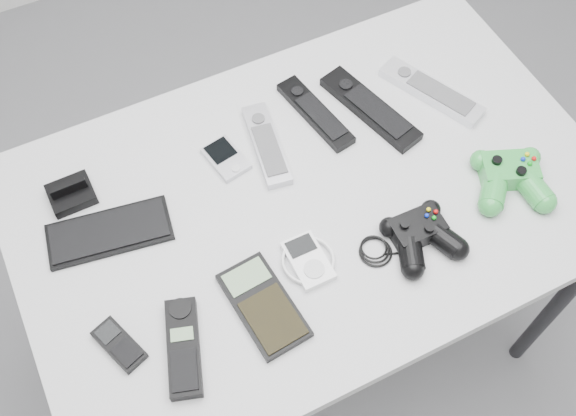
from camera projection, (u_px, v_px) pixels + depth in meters
name	position (u px, v px, depth m)	size (l,w,h in m)	color
floor	(315.00, 322.00, 2.05)	(3.50, 3.50, 0.00)	slate
desk	(311.00, 212.00, 1.41)	(1.18, 0.76, 0.79)	#AFB0B2
pda_keyboard	(109.00, 232.00, 1.30)	(0.24, 0.10, 0.01)	black
dock_bracket	(70.00, 191.00, 1.32)	(0.09, 0.08, 0.05)	black
pda	(226.00, 158.00, 1.38)	(0.06, 0.10, 0.02)	#B4B4BB
remote_silver_a	(267.00, 144.00, 1.40)	(0.05, 0.21, 0.02)	#B4B4BB
remote_black_a	(315.00, 113.00, 1.44)	(0.05, 0.22, 0.02)	black
remote_black_b	(370.00, 108.00, 1.45)	(0.06, 0.25, 0.02)	black
remote_silver_b	(431.00, 91.00, 1.47)	(0.06, 0.24, 0.02)	silver
mobile_phone	(119.00, 344.00, 1.18)	(0.05, 0.10, 0.02)	black
cordless_handset	(183.00, 347.00, 1.17)	(0.06, 0.18, 0.03)	black
calculator	(263.00, 305.00, 1.22)	(0.10, 0.19, 0.02)	black
mp3_player	(308.00, 260.00, 1.26)	(0.10, 0.11, 0.02)	white
controller_black	(421.00, 234.00, 1.27)	(0.24, 0.15, 0.05)	black
controller_green	(511.00, 176.00, 1.34)	(0.15, 0.16, 0.05)	#268D40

